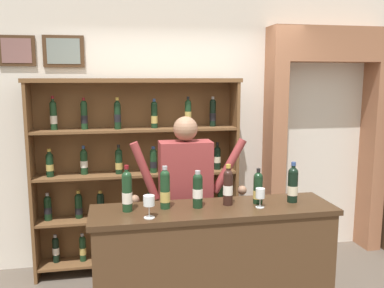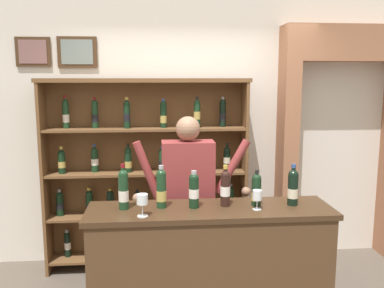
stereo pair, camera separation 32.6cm
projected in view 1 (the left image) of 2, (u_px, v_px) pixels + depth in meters
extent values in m
cube|color=silver|center=(177.00, 99.00, 4.43)|extent=(12.00, 0.16, 3.50)
cube|color=#422B19|center=(17.00, 51.00, 3.97)|extent=(0.34, 0.02, 0.29)
cube|color=#7E5754|center=(16.00, 51.00, 3.95)|extent=(0.27, 0.01, 0.23)
cube|color=#422B19|center=(64.00, 51.00, 4.05)|extent=(0.39, 0.02, 0.31)
cube|color=slate|center=(63.00, 51.00, 4.04)|extent=(0.31, 0.01, 0.25)
cube|color=brown|center=(32.00, 182.00, 3.96)|extent=(0.03, 0.29, 1.97)
cube|color=brown|center=(233.00, 173.00, 4.34)|extent=(0.03, 0.29, 1.97)
cube|color=brown|center=(137.00, 174.00, 4.28)|extent=(2.04, 0.02, 1.97)
cube|color=brown|center=(139.00, 257.00, 4.29)|extent=(1.98, 0.28, 0.03)
cylinder|color=black|center=(56.00, 251.00, 4.14)|extent=(0.07, 0.07, 0.22)
sphere|color=black|center=(55.00, 240.00, 4.12)|extent=(0.06, 0.06, 0.06)
cylinder|color=black|center=(55.00, 238.00, 4.12)|extent=(0.03, 0.03, 0.06)
cylinder|color=#99999E|center=(55.00, 236.00, 4.11)|extent=(0.03, 0.03, 0.03)
cylinder|color=silver|center=(56.00, 251.00, 4.14)|extent=(0.07, 0.07, 0.07)
cylinder|color=#19381E|center=(83.00, 250.00, 4.17)|extent=(0.07, 0.07, 0.22)
sphere|color=#19381E|center=(82.00, 239.00, 4.15)|extent=(0.06, 0.06, 0.06)
cylinder|color=#19381E|center=(82.00, 237.00, 4.15)|extent=(0.03, 0.03, 0.06)
cylinder|color=#99999E|center=(82.00, 235.00, 4.14)|extent=(0.03, 0.03, 0.03)
cylinder|color=tan|center=(83.00, 251.00, 4.17)|extent=(0.07, 0.07, 0.07)
cylinder|color=#19381E|center=(115.00, 247.00, 4.25)|extent=(0.07, 0.07, 0.22)
sphere|color=#19381E|center=(114.00, 236.00, 4.23)|extent=(0.06, 0.06, 0.06)
cylinder|color=#19381E|center=(114.00, 233.00, 4.23)|extent=(0.03, 0.03, 0.07)
cylinder|color=#99999E|center=(114.00, 231.00, 4.23)|extent=(0.03, 0.03, 0.03)
cylinder|color=tan|center=(115.00, 247.00, 4.25)|extent=(0.07, 0.07, 0.07)
cylinder|color=black|center=(139.00, 245.00, 4.30)|extent=(0.07, 0.07, 0.22)
sphere|color=black|center=(139.00, 234.00, 4.28)|extent=(0.06, 0.06, 0.06)
cylinder|color=black|center=(139.00, 231.00, 4.28)|extent=(0.03, 0.03, 0.08)
cylinder|color=#99999E|center=(139.00, 228.00, 4.27)|extent=(0.03, 0.03, 0.03)
cylinder|color=beige|center=(139.00, 244.00, 4.30)|extent=(0.07, 0.07, 0.07)
cylinder|color=#19381E|center=(163.00, 244.00, 4.33)|extent=(0.07, 0.07, 0.21)
sphere|color=#19381E|center=(163.00, 234.00, 4.32)|extent=(0.06, 0.06, 0.06)
cylinder|color=#19381E|center=(163.00, 232.00, 4.31)|extent=(0.02, 0.02, 0.07)
cylinder|color=black|center=(163.00, 229.00, 4.31)|extent=(0.03, 0.03, 0.03)
cylinder|color=silver|center=(163.00, 245.00, 4.33)|extent=(0.07, 0.07, 0.07)
cylinder|color=black|center=(190.00, 242.00, 4.39)|extent=(0.07, 0.07, 0.21)
sphere|color=black|center=(190.00, 233.00, 4.37)|extent=(0.06, 0.06, 0.06)
cylinder|color=black|center=(190.00, 230.00, 4.36)|extent=(0.03, 0.03, 0.07)
cylinder|color=#99999E|center=(190.00, 228.00, 4.36)|extent=(0.03, 0.03, 0.03)
cylinder|color=black|center=(190.00, 245.00, 4.39)|extent=(0.07, 0.07, 0.07)
cylinder|color=black|center=(217.00, 240.00, 4.44)|extent=(0.07, 0.07, 0.22)
sphere|color=black|center=(217.00, 229.00, 4.43)|extent=(0.06, 0.06, 0.06)
cylinder|color=black|center=(217.00, 227.00, 4.42)|extent=(0.03, 0.03, 0.06)
cylinder|color=black|center=(217.00, 226.00, 4.42)|extent=(0.03, 0.03, 0.03)
cylinder|color=black|center=(217.00, 241.00, 4.45)|extent=(0.07, 0.07, 0.07)
cube|color=brown|center=(138.00, 216.00, 4.21)|extent=(1.98, 0.28, 0.02)
cylinder|color=black|center=(48.00, 210.00, 4.05)|extent=(0.07, 0.07, 0.20)
sphere|color=black|center=(47.00, 200.00, 4.03)|extent=(0.07, 0.07, 0.07)
cylinder|color=black|center=(47.00, 197.00, 4.03)|extent=(0.03, 0.03, 0.07)
cylinder|color=#99999E|center=(47.00, 194.00, 4.03)|extent=(0.03, 0.03, 0.03)
cylinder|color=black|center=(48.00, 210.00, 4.05)|extent=(0.08, 0.08, 0.06)
cylinder|color=black|center=(79.00, 208.00, 4.12)|extent=(0.07, 0.07, 0.20)
sphere|color=black|center=(78.00, 197.00, 4.10)|extent=(0.07, 0.07, 0.07)
cylinder|color=black|center=(78.00, 194.00, 4.10)|extent=(0.04, 0.04, 0.07)
cylinder|color=#B79338|center=(78.00, 192.00, 4.09)|extent=(0.04, 0.04, 0.03)
cylinder|color=black|center=(79.00, 211.00, 4.12)|extent=(0.08, 0.08, 0.07)
cylinder|color=black|center=(101.00, 207.00, 4.13)|extent=(0.07, 0.07, 0.21)
sphere|color=black|center=(100.00, 196.00, 4.11)|extent=(0.07, 0.07, 0.07)
cylinder|color=black|center=(100.00, 194.00, 4.11)|extent=(0.03, 0.03, 0.06)
cylinder|color=#B79338|center=(100.00, 192.00, 4.11)|extent=(0.03, 0.03, 0.03)
cylinder|color=silver|center=(101.00, 210.00, 4.14)|extent=(0.08, 0.08, 0.07)
cylinder|color=black|center=(129.00, 207.00, 4.15)|extent=(0.07, 0.07, 0.21)
sphere|color=black|center=(128.00, 196.00, 4.13)|extent=(0.07, 0.07, 0.07)
cylinder|color=black|center=(128.00, 194.00, 4.12)|extent=(0.03, 0.03, 0.06)
cylinder|color=black|center=(128.00, 192.00, 4.12)|extent=(0.03, 0.03, 0.03)
cylinder|color=silver|center=(129.00, 206.00, 4.14)|extent=(0.08, 0.08, 0.07)
cylinder|color=#19381E|center=(151.00, 205.00, 4.20)|extent=(0.07, 0.07, 0.21)
sphere|color=#19381E|center=(151.00, 195.00, 4.18)|extent=(0.07, 0.07, 0.07)
cylinder|color=#19381E|center=(151.00, 192.00, 4.18)|extent=(0.03, 0.03, 0.06)
cylinder|color=#99999E|center=(151.00, 190.00, 4.17)|extent=(0.04, 0.04, 0.03)
cylinder|color=tan|center=(151.00, 207.00, 4.20)|extent=(0.08, 0.08, 0.07)
cylinder|color=#19381E|center=(172.00, 203.00, 4.28)|extent=(0.07, 0.07, 0.20)
sphere|color=#19381E|center=(172.00, 193.00, 4.26)|extent=(0.07, 0.07, 0.07)
cylinder|color=#19381E|center=(172.00, 190.00, 4.26)|extent=(0.03, 0.03, 0.08)
cylinder|color=black|center=(172.00, 187.00, 4.25)|extent=(0.04, 0.04, 0.03)
cylinder|color=silver|center=(172.00, 206.00, 4.28)|extent=(0.08, 0.08, 0.06)
cylinder|color=black|center=(197.00, 202.00, 4.32)|extent=(0.07, 0.07, 0.20)
sphere|color=black|center=(197.00, 193.00, 4.30)|extent=(0.07, 0.07, 0.07)
cylinder|color=black|center=(197.00, 190.00, 4.29)|extent=(0.03, 0.03, 0.08)
cylinder|color=navy|center=(197.00, 187.00, 4.29)|extent=(0.03, 0.03, 0.03)
cylinder|color=silver|center=(197.00, 203.00, 4.32)|extent=(0.08, 0.08, 0.06)
cylinder|color=#19381E|center=(221.00, 200.00, 4.36)|extent=(0.07, 0.07, 0.21)
sphere|color=#19381E|center=(221.00, 190.00, 4.35)|extent=(0.07, 0.07, 0.07)
cylinder|color=#19381E|center=(221.00, 187.00, 4.34)|extent=(0.03, 0.03, 0.08)
cylinder|color=#99999E|center=(221.00, 184.00, 4.34)|extent=(0.03, 0.03, 0.03)
cylinder|color=silver|center=(221.00, 202.00, 4.37)|extent=(0.08, 0.08, 0.07)
cube|color=brown|center=(137.00, 174.00, 4.14)|extent=(1.98, 0.28, 0.02)
cylinder|color=black|center=(50.00, 167.00, 3.95)|extent=(0.07, 0.07, 0.19)
sphere|color=black|center=(49.00, 156.00, 3.94)|extent=(0.07, 0.07, 0.07)
cylinder|color=black|center=(49.00, 153.00, 3.93)|extent=(0.03, 0.03, 0.08)
cylinder|color=#B79338|center=(49.00, 150.00, 3.93)|extent=(0.04, 0.04, 0.03)
cylinder|color=tan|center=(50.00, 167.00, 3.95)|extent=(0.07, 0.07, 0.06)
cylinder|color=#19381E|center=(84.00, 164.00, 4.06)|extent=(0.07, 0.07, 0.21)
sphere|color=#19381E|center=(84.00, 153.00, 4.04)|extent=(0.07, 0.07, 0.07)
cylinder|color=#19381E|center=(83.00, 150.00, 4.03)|extent=(0.03, 0.03, 0.07)
cylinder|color=navy|center=(83.00, 147.00, 4.03)|extent=(0.03, 0.03, 0.03)
cylinder|color=silver|center=(84.00, 164.00, 4.06)|extent=(0.07, 0.07, 0.07)
cylinder|color=black|center=(119.00, 163.00, 4.08)|extent=(0.07, 0.07, 0.21)
sphere|color=black|center=(119.00, 152.00, 4.06)|extent=(0.07, 0.07, 0.07)
cylinder|color=black|center=(119.00, 149.00, 4.06)|extent=(0.03, 0.03, 0.08)
cylinder|color=black|center=(118.00, 146.00, 4.05)|extent=(0.03, 0.03, 0.03)
cylinder|color=tan|center=(119.00, 166.00, 4.08)|extent=(0.07, 0.07, 0.07)
cylinder|color=#19381E|center=(153.00, 163.00, 4.13)|extent=(0.07, 0.07, 0.20)
sphere|color=#19381E|center=(153.00, 152.00, 4.11)|extent=(0.07, 0.07, 0.07)
cylinder|color=#19381E|center=(153.00, 150.00, 4.11)|extent=(0.03, 0.03, 0.06)
cylinder|color=navy|center=(153.00, 148.00, 4.11)|extent=(0.03, 0.03, 0.03)
cylinder|color=black|center=(154.00, 164.00, 4.13)|extent=(0.07, 0.07, 0.06)
cylinder|color=#19381E|center=(183.00, 161.00, 4.23)|extent=(0.07, 0.07, 0.20)
sphere|color=#19381E|center=(183.00, 150.00, 4.21)|extent=(0.07, 0.07, 0.07)
cylinder|color=#19381E|center=(183.00, 147.00, 4.21)|extent=(0.03, 0.03, 0.08)
cylinder|color=navy|center=(183.00, 144.00, 4.20)|extent=(0.03, 0.03, 0.03)
cylinder|color=beige|center=(183.00, 160.00, 4.23)|extent=(0.07, 0.07, 0.07)
cylinder|color=black|center=(217.00, 160.00, 4.28)|extent=(0.07, 0.07, 0.20)
sphere|color=black|center=(217.00, 150.00, 4.26)|extent=(0.07, 0.07, 0.07)
cylinder|color=black|center=(217.00, 147.00, 4.26)|extent=(0.03, 0.03, 0.08)
cylinder|color=black|center=(217.00, 144.00, 4.25)|extent=(0.03, 0.03, 0.03)
cylinder|color=beige|center=(217.00, 159.00, 4.28)|extent=(0.07, 0.07, 0.06)
cube|color=brown|center=(136.00, 130.00, 4.07)|extent=(1.98, 0.28, 0.02)
cylinder|color=#19381E|center=(54.00, 117.00, 3.94)|extent=(0.06, 0.06, 0.24)
sphere|color=#19381E|center=(53.00, 104.00, 3.92)|extent=(0.06, 0.06, 0.06)
cylinder|color=#19381E|center=(53.00, 100.00, 3.91)|extent=(0.03, 0.03, 0.08)
cylinder|color=maroon|center=(52.00, 97.00, 3.91)|extent=(0.03, 0.03, 0.03)
cylinder|color=silver|center=(54.00, 120.00, 3.94)|extent=(0.07, 0.07, 0.08)
cylinder|color=#19381E|center=(84.00, 117.00, 3.98)|extent=(0.06, 0.06, 0.24)
sphere|color=#19381E|center=(84.00, 104.00, 3.96)|extent=(0.06, 0.06, 0.06)
cylinder|color=#19381E|center=(84.00, 101.00, 3.95)|extent=(0.02, 0.02, 0.06)
cylinder|color=maroon|center=(83.00, 99.00, 3.95)|extent=(0.03, 0.03, 0.03)
cylinder|color=black|center=(84.00, 119.00, 3.98)|extent=(0.07, 0.07, 0.08)
cylinder|color=black|center=(118.00, 117.00, 3.99)|extent=(0.06, 0.06, 0.23)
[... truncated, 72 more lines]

